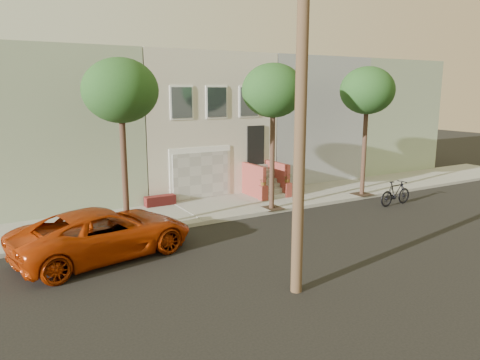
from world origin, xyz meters
TOP-DOWN VIEW (x-y plane):
  - ground at (0.00, 0.00)m, footprint 90.00×90.00m
  - sidewalk at (0.00, 5.35)m, footprint 40.00×3.70m
  - house_row at (0.00, 11.19)m, footprint 33.10×11.70m
  - tree_left at (-5.50, 3.90)m, footprint 2.70×2.57m
  - tree_mid at (1.00, 3.90)m, footprint 2.70×2.57m
  - tree_right at (6.50, 3.90)m, footprint 2.70×2.57m
  - pickup_truck at (-6.78, 2.00)m, footprint 6.15×3.73m
  - motorcycle at (6.65, 1.91)m, footprint 1.98×0.61m

SIDE VIEW (x-z plane):
  - ground at x=0.00m, z-range 0.00..0.00m
  - sidewalk at x=0.00m, z-range 0.00..0.15m
  - motorcycle at x=6.65m, z-range 0.00..1.18m
  - pickup_truck at x=-6.78m, z-range 0.00..1.59m
  - house_row at x=0.00m, z-range 0.14..7.14m
  - tree_left at x=-5.50m, z-range 2.11..8.41m
  - tree_mid at x=1.00m, z-range 2.11..8.41m
  - tree_right at x=6.50m, z-range 2.11..8.41m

